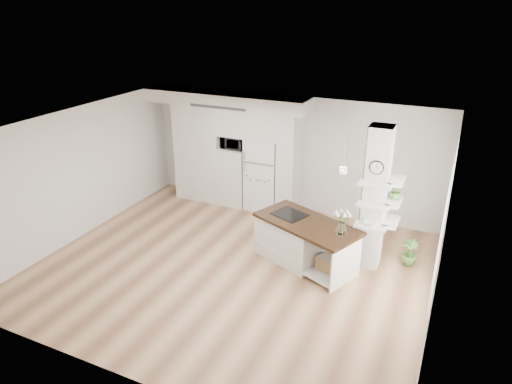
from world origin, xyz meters
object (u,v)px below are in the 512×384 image
refrigerator (264,174)px  kitchen_island (297,238)px  floor_plant_a (372,248)px  bookshelf (189,186)px

refrigerator → kitchen_island: (1.53, -1.90, -0.41)m
kitchen_island → floor_plant_a: (1.31, 0.60, -0.21)m
bookshelf → refrigerator: bearing=7.2°
bookshelf → floor_plant_a: (4.82, -1.12, -0.03)m
refrigerator → kitchen_island: size_ratio=0.80×
refrigerator → kitchen_island: refrigerator is taller
refrigerator → kitchen_island: 2.48m
kitchen_island → bookshelf: 3.91m
kitchen_island → bookshelf: size_ratio=3.30×
refrigerator → bookshelf: bearing=-174.7°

